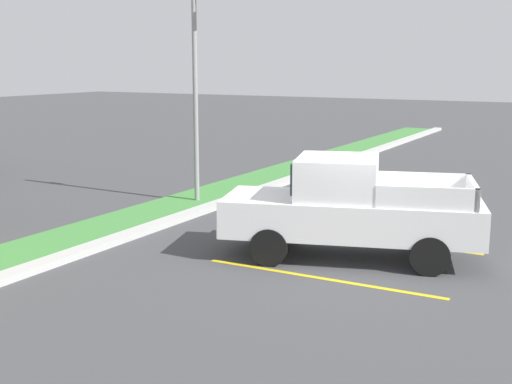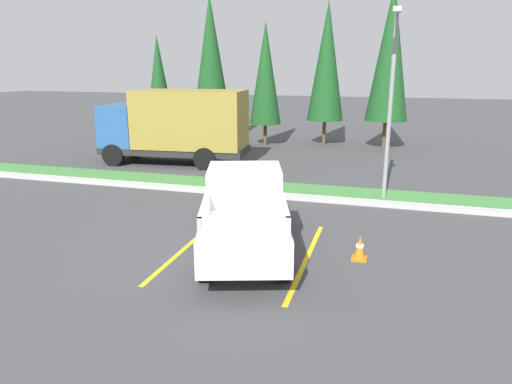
% 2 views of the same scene
% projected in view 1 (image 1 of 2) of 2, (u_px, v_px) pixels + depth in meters
% --- Properties ---
extents(ground_plane, '(120.00, 120.00, 0.00)m').
position_uv_depth(ground_plane, '(345.00, 259.00, 13.82)').
color(ground_plane, '#424244').
extents(parking_line_near, '(0.12, 4.80, 0.01)m').
position_uv_depth(parking_line_near, '(320.00, 278.00, 12.61)').
color(parking_line_near, yellow).
rests_on(parking_line_near, ground).
extents(parking_line_far, '(0.12, 4.80, 0.01)m').
position_uv_depth(parking_line_far, '(375.00, 240.00, 15.28)').
color(parking_line_far, yellow).
rests_on(parking_line_far, ground).
extents(curb_strip, '(56.00, 0.40, 0.15)m').
position_uv_depth(curb_strip, '(150.00, 228.00, 16.17)').
color(curb_strip, '#B2B2AD').
rests_on(curb_strip, ground).
extents(grass_median, '(56.00, 1.80, 0.06)m').
position_uv_depth(grass_median, '(115.00, 224.00, 16.70)').
color(grass_median, '#42843D').
rests_on(grass_median, ground).
extents(pickup_truck_main, '(3.35, 5.54, 2.10)m').
position_uv_depth(pickup_truck_main, '(349.00, 209.00, 13.76)').
color(pickup_truck_main, black).
rests_on(pickup_truck_main, ground).
extents(street_light, '(0.24, 1.49, 6.21)m').
position_uv_depth(street_light, '(200.00, 75.00, 18.75)').
color(street_light, gray).
rests_on(street_light, ground).
extents(traffic_cone, '(0.36, 0.36, 0.60)m').
position_uv_depth(traffic_cone, '(378.00, 216.00, 16.44)').
color(traffic_cone, orange).
rests_on(traffic_cone, ground).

